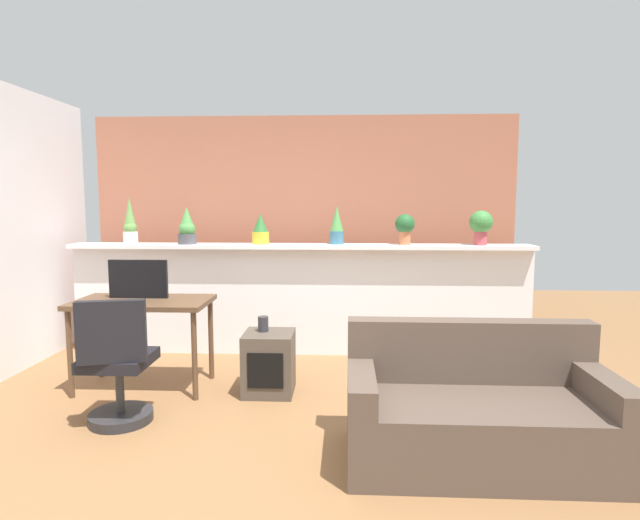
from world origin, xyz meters
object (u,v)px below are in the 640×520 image
(potted_plant_0, at_px, (130,224))
(potted_plant_4, at_px, (405,227))
(office_chair, at_px, (117,371))
(desk, at_px, (143,310))
(potted_plant_5, at_px, (481,225))
(tv_monitor, at_px, (138,279))
(potted_plant_1, at_px, (187,228))
(vase_on_shelf, at_px, (263,324))
(couch, at_px, (477,414))
(potted_plant_2, at_px, (260,230))
(side_cube_shelf, at_px, (269,363))
(potted_plant_3, at_px, (337,226))

(potted_plant_0, relative_size, potted_plant_4, 1.54)
(office_chair, bearing_deg, desk, 97.81)
(potted_plant_5, bearing_deg, tv_monitor, -163.06)
(potted_plant_1, height_order, office_chair, potted_plant_1)
(potted_plant_1, bearing_deg, desk, -94.71)
(potted_plant_5, height_order, tv_monitor, potted_plant_5)
(office_chair, distance_m, vase_on_shelf, 1.16)
(desk, xyz_separation_m, couch, (2.47, -1.10, -0.38))
(potted_plant_2, distance_m, office_chair, 2.11)
(potted_plant_4, relative_size, potted_plant_5, 0.90)
(tv_monitor, height_order, vase_on_shelf, tv_monitor)
(side_cube_shelf, bearing_deg, desk, 176.15)
(potted_plant_0, height_order, side_cube_shelf, potted_plant_0)
(vase_on_shelf, bearing_deg, potted_plant_1, 132.15)
(potted_plant_5, relative_size, couch, 0.22)
(potted_plant_4, relative_size, tv_monitor, 0.62)
(side_cube_shelf, distance_m, couch, 1.75)
(office_chair, bearing_deg, vase_on_shelf, 37.96)
(potted_plant_2, bearing_deg, potted_plant_0, 179.62)
(potted_plant_5, height_order, vase_on_shelf, potted_plant_5)
(potted_plant_0, bearing_deg, potted_plant_1, -4.68)
(potted_plant_1, relative_size, vase_on_shelf, 3.03)
(potted_plant_4, xyz_separation_m, office_chair, (-2.17, -1.76, -0.92))
(couch, bearing_deg, tv_monitor, 155.03)
(office_chair, relative_size, couch, 0.58)
(potted_plant_0, xyz_separation_m, tv_monitor, (0.46, -0.97, -0.42))
(vase_on_shelf, bearing_deg, side_cube_shelf, -44.11)
(office_chair, distance_m, couch, 2.40)
(potted_plant_3, bearing_deg, potted_plant_4, -2.70)
(potted_plant_2, bearing_deg, tv_monitor, -132.53)
(side_cube_shelf, bearing_deg, potted_plant_4, 42.32)
(potted_plant_0, bearing_deg, potted_plant_2, -0.38)
(office_chair, bearing_deg, side_cube_shelf, 34.49)
(vase_on_shelf, bearing_deg, tv_monitor, 174.56)
(desk, relative_size, office_chair, 1.21)
(office_chair, bearing_deg, tv_monitor, 101.14)
(tv_monitor, relative_size, vase_on_shelf, 3.98)
(potted_plant_4, relative_size, office_chair, 0.34)
(couch, bearing_deg, vase_on_shelf, 143.65)
(potted_plant_3, relative_size, vase_on_shelf, 3.10)
(potted_plant_3, relative_size, desk, 0.35)
(vase_on_shelf, bearing_deg, desk, 178.77)
(tv_monitor, bearing_deg, potted_plant_4, 22.24)
(potted_plant_2, bearing_deg, potted_plant_3, 1.76)
(side_cube_shelf, xyz_separation_m, vase_on_shelf, (-0.05, 0.05, 0.31))
(potted_plant_1, xyz_separation_m, tv_monitor, (-0.14, -0.92, -0.38))
(potted_plant_0, relative_size, office_chair, 0.52)
(potted_plant_0, bearing_deg, potted_plant_4, -0.35)
(potted_plant_2, height_order, tv_monitor, potted_plant_2)
(desk, relative_size, side_cube_shelf, 2.20)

